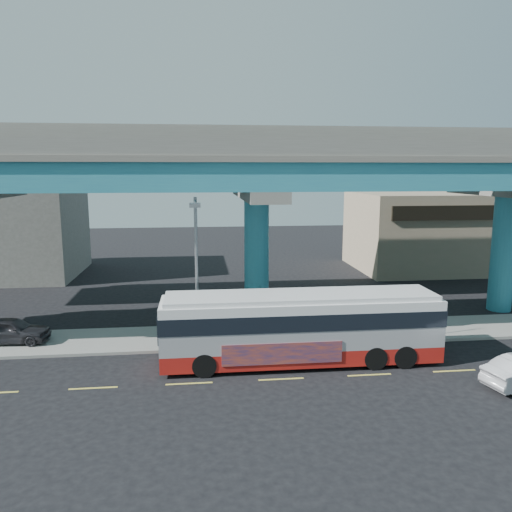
{
  "coord_description": "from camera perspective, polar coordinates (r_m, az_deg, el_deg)",
  "views": [
    {
      "loc": [
        -3.45,
        -20.63,
        9.03
      ],
      "look_at": [
        -0.61,
        4.0,
        4.76
      ],
      "focal_mm": 35.0,
      "sensor_mm": 36.0,
      "label": 1
    }
  ],
  "objects": [
    {
      "name": "street_lamp",
      "position": [
        24.39,
        -6.85,
        0.41
      ],
      "size": [
        0.5,
        2.48,
        7.59
      ],
      "color": "gray",
      "rests_on": "sidewalk"
    },
    {
      "name": "building_beige",
      "position": [
        48.91,
        19.52,
        2.73
      ],
      "size": [
        14.0,
        10.23,
        7.0
      ],
      "color": "tan",
      "rests_on": "ground"
    },
    {
      "name": "sidewalk",
      "position": [
        27.84,
        0.92,
        -8.99
      ],
      "size": [
        70.0,
        4.0,
        0.15
      ],
      "primitive_type": "cube",
      "color": "gray",
      "rests_on": "ground"
    },
    {
      "name": "parked_car",
      "position": [
        29.16,
        -26.25,
        -7.62
      ],
      "size": [
        2.1,
        4.13,
        1.34
      ],
      "primitive_type": "imported",
      "rotation": [
        0.0,
        0.0,
        1.5
      ],
      "color": "#2A2A2F",
      "rests_on": "sidewalk"
    },
    {
      "name": "viaduct",
      "position": [
        29.94,
        0.05,
        9.98
      ],
      "size": [
        52.0,
        12.4,
        11.7
      ],
      "color": "teal",
      "rests_on": "ground"
    },
    {
      "name": "building_concrete",
      "position": [
        47.82,
        -26.83,
        3.29
      ],
      "size": [
        12.0,
        10.0,
        9.0
      ],
      "primitive_type": "cube",
      "color": "gray",
      "rests_on": "ground"
    },
    {
      "name": "transit_bus",
      "position": [
        23.79,
        5.15,
        -7.86
      ],
      "size": [
        13.1,
        2.86,
        3.36
      ],
      "rotation": [
        0.0,
        0.0,
        -0.0
      ],
      "color": "#A11813",
      "rests_on": "ground"
    },
    {
      "name": "ground",
      "position": [
        22.78,
        2.76,
        -13.59
      ],
      "size": [
        120.0,
        120.0,
        0.0
      ],
      "primitive_type": "plane",
      "color": "black",
      "rests_on": "ground"
    },
    {
      "name": "stop_sign",
      "position": [
        28.72,
        19.72,
        -5.31
      ],
      "size": [
        0.7,
        0.18,
        2.37
      ],
      "rotation": [
        0.0,
        0.0,
        -0.18
      ],
      "color": "gray",
      "rests_on": "sidewalk"
    },
    {
      "name": "lane_markings",
      "position": [
        22.51,
        2.89,
        -13.87
      ],
      "size": [
        58.0,
        0.12,
        0.01
      ],
      "color": "#D8C64C",
      "rests_on": "ground"
    }
  ]
}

